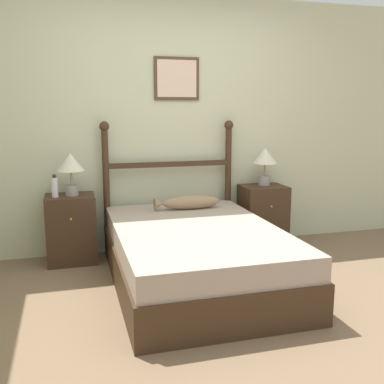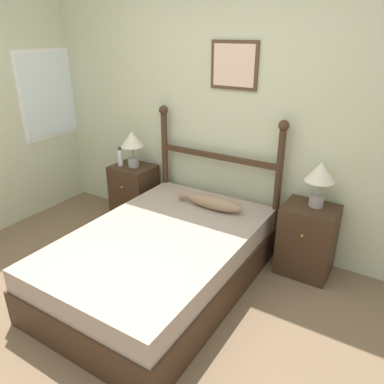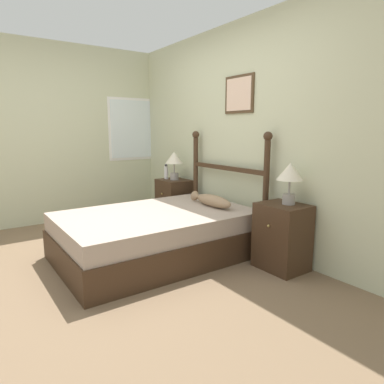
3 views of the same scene
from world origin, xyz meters
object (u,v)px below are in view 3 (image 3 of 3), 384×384
(bed, at_px, (156,235))
(nightstand_left, at_px, (174,202))
(nightstand_right, at_px, (282,237))
(table_lamp_right, at_px, (290,175))
(bottle, at_px, (166,172))
(fish_pillow, at_px, (212,200))
(table_lamp_left, at_px, (174,160))

(bed, height_order, nightstand_left, nightstand_left)
(nightstand_left, xyz_separation_m, nightstand_right, (1.97, 0.00, 0.00))
(table_lamp_right, bearing_deg, bottle, -177.63)
(nightstand_right, relative_size, fish_pillow, 0.99)
(fish_pillow, bearing_deg, nightstand_right, 11.99)
(bottle, bearing_deg, table_lamp_left, 16.26)
(bed, height_order, table_lamp_left, table_lamp_left)
(nightstand_left, bearing_deg, table_lamp_left, -14.42)
(nightstand_right, xyz_separation_m, bottle, (-2.10, -0.05, 0.42))
(bed, bearing_deg, nightstand_right, 40.41)
(nightstand_left, distance_m, bottle, 0.44)
(bed, distance_m, nightstand_right, 1.30)
(bed, bearing_deg, bottle, 144.63)
(nightstand_left, bearing_deg, bottle, -158.77)
(bottle, xyz_separation_m, fish_pillow, (1.23, -0.14, -0.19))
(table_lamp_left, bearing_deg, table_lamp_right, 1.28)
(nightstand_right, bearing_deg, fish_pillow, -168.01)
(table_lamp_left, relative_size, table_lamp_right, 1.00)
(bed, height_order, table_lamp_right, table_lamp_right)
(nightstand_left, height_order, bottle, bottle)
(nightstand_left, distance_m, table_lamp_left, 0.60)
(bed, distance_m, nightstand_left, 1.30)
(table_lamp_right, xyz_separation_m, fish_pillow, (-0.89, -0.22, -0.37))
(bed, bearing_deg, fish_pillow, 79.93)
(table_lamp_left, distance_m, fish_pillow, 1.15)
(nightstand_left, bearing_deg, table_lamp_right, 1.10)
(nightstand_left, xyz_separation_m, table_lamp_right, (1.99, 0.04, 0.60))
(table_lamp_left, relative_size, fish_pillow, 0.61)
(table_lamp_right, distance_m, bottle, 2.13)
(nightstand_right, relative_size, bottle, 3.02)
(nightstand_left, height_order, table_lamp_right, table_lamp_right)
(bed, relative_size, table_lamp_left, 5.05)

